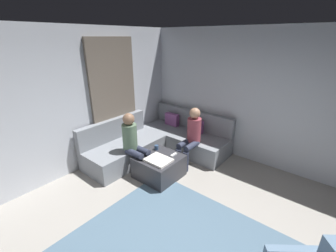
{
  "coord_description": "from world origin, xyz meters",
  "views": [
    {
      "loc": [
        0.98,
        -1.54,
        2.5
      ],
      "look_at": [
        -1.63,
        1.63,
        0.85
      ],
      "focal_mm": 23.88,
      "sensor_mm": 36.0,
      "label": 1
    }
  ],
  "objects_px": {
    "game_remote": "(174,155)",
    "ottoman": "(159,166)",
    "person_on_couch_back": "(191,135)",
    "coffee_mug": "(156,147)",
    "sectional_couch": "(160,141)",
    "person_on_couch_side": "(134,142)"
  },
  "relations": [
    {
      "from": "game_remote",
      "to": "ottoman",
      "type": "bearing_deg",
      "value": -129.29
    },
    {
      "from": "ottoman",
      "to": "person_on_couch_back",
      "type": "height_order",
      "value": "person_on_couch_back"
    },
    {
      "from": "person_on_couch_back",
      "to": "coffee_mug",
      "type": "bearing_deg",
      "value": 54.74
    },
    {
      "from": "person_on_couch_back",
      "to": "game_remote",
      "type": "bearing_deg",
      "value": 88.23
    },
    {
      "from": "coffee_mug",
      "to": "sectional_couch",
      "type": "bearing_deg",
      "value": 126.28
    },
    {
      "from": "ottoman",
      "to": "person_on_couch_side",
      "type": "distance_m",
      "value": 0.67
    },
    {
      "from": "sectional_couch",
      "to": "ottoman",
      "type": "relative_size",
      "value": 3.36
    },
    {
      "from": "ottoman",
      "to": "coffee_mug",
      "type": "bearing_deg",
      "value": 140.71
    },
    {
      "from": "ottoman",
      "to": "person_on_couch_back",
      "type": "bearing_deg",
      "value": 75.65
    },
    {
      "from": "coffee_mug",
      "to": "person_on_couch_side",
      "type": "xyz_separation_m",
      "value": [
        -0.24,
        -0.37,
        0.19
      ]
    },
    {
      "from": "ottoman",
      "to": "person_on_couch_back",
      "type": "relative_size",
      "value": 0.63
    },
    {
      "from": "ottoman",
      "to": "game_remote",
      "type": "relative_size",
      "value": 5.07
    },
    {
      "from": "person_on_couch_side",
      "to": "person_on_couch_back",
      "type": "bearing_deg",
      "value": 145.41
    },
    {
      "from": "ottoman",
      "to": "game_remote",
      "type": "xyz_separation_m",
      "value": [
        0.18,
        0.22,
        0.22
      ]
    },
    {
      "from": "sectional_couch",
      "to": "game_remote",
      "type": "height_order",
      "value": "sectional_couch"
    },
    {
      "from": "person_on_couch_back",
      "to": "person_on_couch_side",
      "type": "distance_m",
      "value": 1.17
    },
    {
      "from": "sectional_couch",
      "to": "ottoman",
      "type": "distance_m",
      "value": 0.94
    },
    {
      "from": "ottoman",
      "to": "coffee_mug",
      "type": "xyz_separation_m",
      "value": [
        -0.22,
        0.18,
        0.26
      ]
    },
    {
      "from": "sectional_couch",
      "to": "coffee_mug",
      "type": "distance_m",
      "value": 0.69
    },
    {
      "from": "person_on_couch_back",
      "to": "person_on_couch_side",
      "type": "relative_size",
      "value": 1.0
    },
    {
      "from": "coffee_mug",
      "to": "person_on_couch_side",
      "type": "distance_m",
      "value": 0.48
    },
    {
      "from": "sectional_couch",
      "to": "person_on_couch_side",
      "type": "relative_size",
      "value": 2.12
    }
  ]
}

